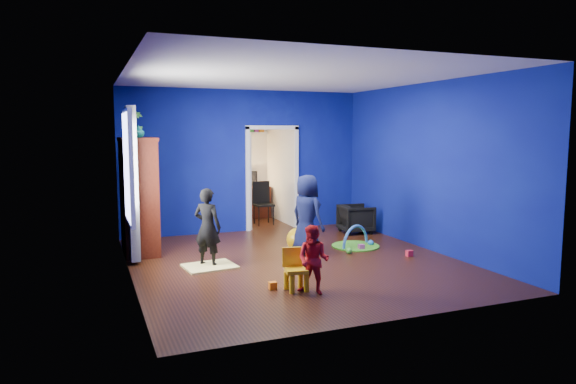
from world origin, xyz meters
name	(u,v)px	position (x,y,z in m)	size (l,w,h in m)	color
floor	(295,262)	(0.00, 0.00, 0.00)	(5.00, 5.50, 0.01)	black
ceiling	(296,76)	(0.00, 0.00, 2.90)	(5.00, 5.50, 0.01)	white
wall_back	(244,161)	(0.00, 2.75, 1.45)	(5.00, 0.02, 2.90)	navy
wall_front	(394,189)	(0.00, -2.75, 1.45)	(5.00, 0.02, 2.90)	navy
wall_left	(128,176)	(-2.50, 0.00, 1.45)	(0.02, 5.50, 2.90)	navy
wall_right	(429,167)	(2.50, 0.00, 1.45)	(0.02, 5.50, 2.90)	navy
alcove	(259,167)	(0.60, 3.62, 1.25)	(1.00, 1.75, 2.50)	silver
armchair	(356,219)	(2.05, 1.72, 0.29)	(0.62, 0.63, 0.58)	black
child_black	(208,227)	(-1.34, 0.27, 0.60)	(0.44, 0.29, 1.21)	black
child_navy	(307,215)	(0.37, 0.40, 0.67)	(0.66, 0.43, 1.35)	#10163D
toddler_red	(313,260)	(-0.40, -1.57, 0.44)	(0.43, 0.33, 0.88)	#B21326
vase	(138,131)	(-2.22, 1.28, 2.06)	(0.19, 0.19, 0.20)	#0D5668
potted_plant	(135,124)	(-2.22, 1.80, 2.19)	(0.26, 0.26, 0.46)	#378530
tv_armoire	(139,196)	(-2.22, 1.58, 0.98)	(0.58, 1.14, 1.96)	#3D0F0A
crt_tv	(141,193)	(-2.18, 1.58, 1.02)	(0.46, 0.70, 0.54)	silver
yellow_blanket	(210,266)	(-1.34, 0.17, 0.01)	(0.75, 0.60, 0.03)	#F2E07A
hopper_ball	(298,240)	(0.32, 0.65, 0.21)	(0.41, 0.41, 0.41)	yellow
kid_chair	(296,272)	(-0.55, -1.37, 0.25)	(0.28, 0.28, 0.50)	yellow
play_mat	(355,246)	(1.42, 0.60, 0.01)	(0.85, 0.85, 0.02)	#419B23
toy_arch	(355,246)	(1.42, 0.60, 0.02)	(0.76, 0.76, 0.05)	#3F8CD8
window_left	(127,167)	(-2.48, 0.35, 1.55)	(0.03, 0.95, 1.55)	white
curtain	(132,184)	(-2.37, 0.90, 1.25)	(0.14, 0.42, 2.40)	slate
doorway	(272,180)	(0.60, 2.75, 1.05)	(1.16, 0.10, 2.10)	white
study_desk	(251,202)	(0.60, 4.26, 0.38)	(0.88, 0.44, 0.75)	#3D140A
desk_monitor	(249,178)	(0.60, 4.38, 0.95)	(0.40, 0.05, 0.32)	black
desk_lamp	(238,179)	(0.32, 4.32, 0.93)	(0.14, 0.14, 0.14)	#FFD88C
folding_chair	(264,204)	(0.60, 3.30, 0.46)	(0.40, 0.40, 0.92)	black
book_shelf	(249,133)	(0.60, 4.37, 2.02)	(0.88, 0.24, 0.04)	white
toy_0	(409,253)	(1.90, -0.36, 0.05)	(0.10, 0.08, 0.10)	red
toy_1	(371,243)	(1.71, 0.57, 0.06)	(0.11, 0.11, 0.11)	#278AE2
toy_2	(273,286)	(-0.82, -1.21, 0.05)	(0.10, 0.08, 0.10)	orange
toy_3	(349,251)	(1.05, 0.16, 0.06)	(0.11, 0.11, 0.11)	green
toy_4	(361,247)	(1.38, 0.33, 0.05)	(0.10, 0.08, 0.10)	#BF4799
toy_5	(302,266)	(-0.07, -0.44, 0.05)	(0.10, 0.08, 0.10)	orange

